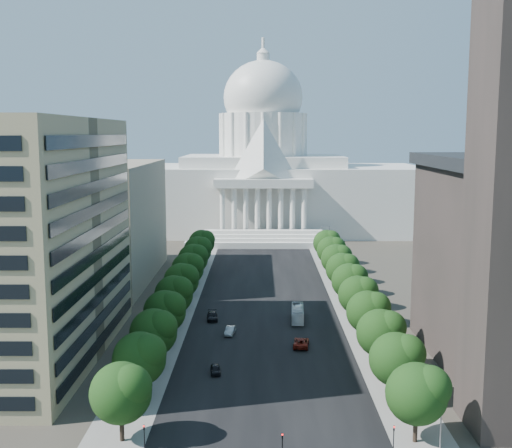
{
  "coord_description": "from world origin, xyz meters",
  "views": [
    {
      "loc": [
        -1.0,
        -62.23,
        37.51
      ],
      "look_at": [
        -1.99,
        81.38,
        17.14
      ],
      "focal_mm": 45.0,
      "sensor_mm": 36.0,
      "label": 1
    }
  ],
  "objects_px": {
    "car_red": "(301,342)",
    "car_dark_b": "(212,316)",
    "city_bus": "(298,313)",
    "car_dark_a": "(215,369)",
    "car_silver": "(230,331)"
  },
  "relations": [
    {
      "from": "car_dark_a",
      "to": "car_silver",
      "type": "xyz_separation_m",
      "value": [
        1.4,
        19.71,
        0.09
      ]
    },
    {
      "from": "car_silver",
      "to": "car_dark_a",
      "type": "bearing_deg",
      "value": -86.38
    },
    {
      "from": "city_bus",
      "to": "car_dark_a",
      "type": "bearing_deg",
      "value": -113.73
    },
    {
      "from": "car_dark_a",
      "to": "car_dark_b",
      "type": "distance_m",
      "value": 29.29
    },
    {
      "from": "car_dark_a",
      "to": "car_red",
      "type": "relative_size",
      "value": 0.68
    },
    {
      "from": "car_dark_a",
      "to": "city_bus",
      "type": "height_order",
      "value": "city_bus"
    },
    {
      "from": "car_silver",
      "to": "city_bus",
      "type": "distance_m",
      "value": 16.2
    },
    {
      "from": "car_dark_a",
      "to": "car_red",
      "type": "distance_m",
      "value": 19.24
    },
    {
      "from": "car_silver",
      "to": "car_red",
      "type": "relative_size",
      "value": 0.8
    },
    {
      "from": "car_silver",
      "to": "car_red",
      "type": "distance_m",
      "value": 14.62
    },
    {
      "from": "car_red",
      "to": "car_dark_b",
      "type": "bearing_deg",
      "value": -37.02
    },
    {
      "from": "car_red",
      "to": "city_bus",
      "type": "bearing_deg",
      "value": -84.2
    },
    {
      "from": "car_dark_a",
      "to": "car_red",
      "type": "xyz_separation_m",
      "value": [
        14.31,
        12.86,
        0.13
      ]
    },
    {
      "from": "car_dark_a",
      "to": "car_silver",
      "type": "height_order",
      "value": "car_silver"
    },
    {
      "from": "car_red",
      "to": "car_dark_b",
      "type": "height_order",
      "value": "car_red"
    }
  ]
}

